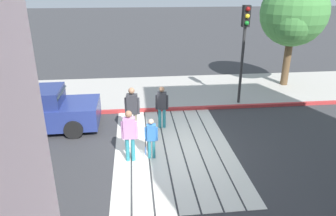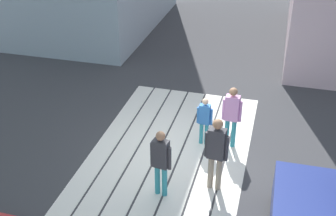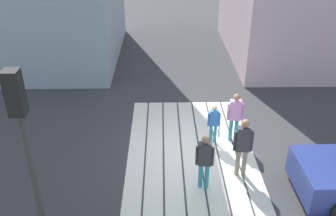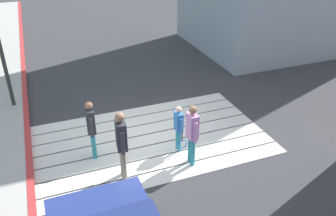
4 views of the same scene
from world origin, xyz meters
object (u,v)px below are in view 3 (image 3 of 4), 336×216
at_px(pedestrian_adult_side, 235,114).
at_px(pedestrian_child_with_racket, 214,122).
at_px(traffic_light_corner, 23,131).
at_px(pedestrian_adult_lead, 243,144).
at_px(pedestrian_adult_trailing, 205,158).

height_order(pedestrian_adult_side, pedestrian_child_with_racket, pedestrian_adult_side).
xyz_separation_m(traffic_light_corner, pedestrian_adult_lead, (2.45, -4.67, -2.00)).
height_order(pedestrian_adult_trailing, pedestrian_adult_side, pedestrian_adult_side).
bearing_deg(traffic_light_corner, pedestrian_adult_lead, -62.31).
height_order(pedestrian_adult_trailing, pedestrian_child_with_racket, pedestrian_adult_trailing).
bearing_deg(traffic_light_corner, pedestrian_child_with_racket, -45.14).
distance_m(pedestrian_adult_lead, pedestrian_adult_side, 1.74).
relative_size(pedestrian_adult_trailing, pedestrian_child_with_racket, 1.22).
height_order(traffic_light_corner, pedestrian_child_with_racket, traffic_light_corner).
bearing_deg(pedestrian_adult_side, pedestrian_adult_trailing, 152.36).
xyz_separation_m(traffic_light_corner, pedestrian_adult_side, (4.18, -4.76, -2.07)).
bearing_deg(pedestrian_adult_trailing, traffic_light_corner, 118.46).
bearing_deg(pedestrian_adult_trailing, pedestrian_child_with_racket, -13.77).
distance_m(pedestrian_adult_trailing, pedestrian_adult_side, 2.52).
distance_m(pedestrian_adult_side, pedestrian_child_with_racket, 0.68).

